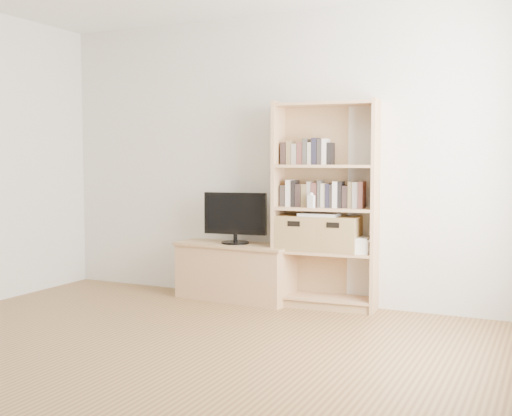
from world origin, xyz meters
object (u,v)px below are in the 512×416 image
Objects in this scene: basket_right at (338,234)px; laptop at (319,215)px; tv_stand at (235,273)px; television at (235,219)px; baby_monitor at (311,202)px; bookshelf at (326,205)px; basket_left at (299,232)px.

basket_right is 1.10× the size of laptop.
basket_right is at bearing 6.84° from tv_stand.
television reaches higher than laptop.
baby_monitor is 0.32× the size of laptop.
tv_stand is at bearing 178.44° from bookshelf.
basket_left is (0.62, 0.02, -0.10)m from television.
basket_right is at bearing -0.65° from basket_left.
basket_right is 0.23m from laptop.
bookshelf is 0.87m from television.
basket_right is at bearing 38.16° from baby_monitor.
tv_stand is at bearing 177.47° from laptop.
television is (0.00, 0.00, 0.50)m from tv_stand.
television is 1.61× the size of basket_right.
basket_left and basket_right have the same top height.
bookshelf reaches higher than baby_monitor.
baby_monitor is 0.36m from basket_right.
television is at bearing 179.82° from basket_right.
laptop is at bearing -175.38° from basket_right.
basket_left is at bearing -178.50° from basket_right.
television is 5.48× the size of baby_monitor.
television reaches higher than basket_right.
baby_monitor is at bearing -34.81° from basket_left.
basket_left is at bearing 159.66° from baby_monitor.
baby_monitor reaches higher than laptop.
tv_stand is 2.94× the size of basket_left.
baby_monitor is (0.76, -0.06, 0.68)m from tv_stand.
television is 1.61× the size of basket_left.
basket_left is 1.10× the size of laptop.
tv_stand is 3.23× the size of laptop.
basket_right is at bearing 3.22° from laptop.
tv_stand is 0.50m from television.
television reaches higher than tv_stand.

